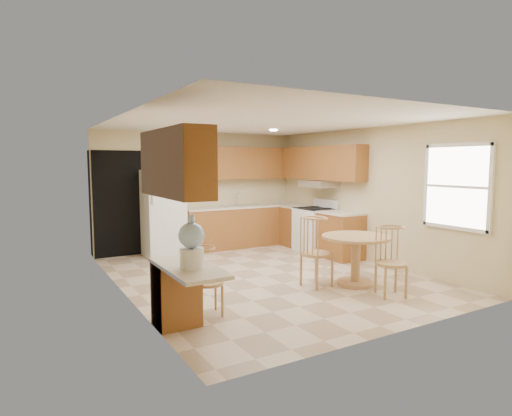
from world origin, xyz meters
TOP-DOWN VIEW (x-y plane):
  - floor at (0.00, 0.00)m, footprint 5.50×5.50m
  - ceiling at (0.00, 0.00)m, footprint 4.50×5.50m
  - wall_back at (0.00, 2.75)m, footprint 4.50×0.02m
  - wall_front at (0.00, -2.75)m, footprint 4.50×0.02m
  - wall_left at (-2.25, 0.00)m, footprint 0.02×5.50m
  - wall_right at (2.25, 0.00)m, footprint 0.02×5.50m
  - doorway at (-1.75, 2.73)m, footprint 0.90×0.02m
  - base_cab_back at (0.88, 2.45)m, footprint 2.75×0.60m
  - counter_back at (0.88, 2.45)m, footprint 2.75×0.63m
  - base_cab_right_a at (1.95, 1.85)m, footprint 0.60×0.59m
  - counter_right_a at (1.95, 1.85)m, footprint 0.63×0.59m
  - base_cab_right_b at (1.95, 0.40)m, footprint 0.60×0.80m
  - counter_right_b at (1.95, 0.40)m, footprint 0.63×0.80m
  - upper_cab_back at (0.88, 2.58)m, footprint 2.75×0.33m
  - upper_cab_right at (2.08, 1.21)m, footprint 0.33×2.42m
  - upper_cab_left at (-2.08, -1.60)m, footprint 0.33×1.40m
  - sink at (0.85, 2.45)m, footprint 0.78×0.44m
  - range_hood at (2.00, 1.18)m, footprint 0.50×0.76m
  - desk_pedestal at (-2.00, -1.32)m, footprint 0.48×0.42m
  - desk_top at (-2.00, -1.70)m, footprint 0.50×1.20m
  - window at (2.23, -1.85)m, footprint 0.06×1.12m
  - can_light_a at (-0.50, 1.20)m, footprint 0.14×0.14m
  - can_light_b at (0.90, 1.20)m, footprint 0.14×0.14m
  - refrigerator at (-0.95, 2.40)m, footprint 0.76×0.74m
  - stove at (1.92, 1.18)m, footprint 0.65×0.76m
  - dining_table at (0.91, -1.13)m, footprint 1.03×1.03m
  - chair_table_a at (0.36, -0.98)m, footprint 0.46×0.60m
  - chair_table_b at (0.96, -1.88)m, footprint 0.43×0.47m
  - chair_desk at (-1.55, -1.28)m, footprint 0.37×0.48m
  - water_crock at (-2.00, -1.82)m, footprint 0.27×0.27m

SIDE VIEW (x-z plane):
  - floor at x=0.00m, z-range 0.00..0.00m
  - desk_pedestal at x=-2.00m, z-range 0.00..0.72m
  - base_cab_back at x=0.88m, z-range 0.00..0.87m
  - base_cab_right_a at x=1.95m, z-range 0.00..0.87m
  - base_cab_right_b at x=1.95m, z-range 0.00..0.87m
  - stove at x=1.92m, z-range -0.08..1.01m
  - dining_table at x=0.91m, z-range 0.12..0.88m
  - chair_desk at x=-1.55m, z-range 0.09..0.93m
  - chair_table_b at x=0.96m, z-range 0.11..1.07m
  - chair_table_a at x=0.36m, z-range 0.11..1.16m
  - desk_top at x=-2.00m, z-range 0.73..0.77m
  - refrigerator at x=-0.95m, z-range 0.00..1.72m
  - counter_back at x=0.88m, z-range 0.87..0.91m
  - counter_right_a at x=1.95m, z-range 0.87..0.91m
  - counter_right_b at x=1.95m, z-range 0.87..0.91m
  - sink at x=0.85m, z-range 0.91..0.92m
  - water_crock at x=-2.00m, z-range 0.74..1.30m
  - doorway at x=-1.75m, z-range 0.00..2.10m
  - wall_back at x=0.00m, z-range 0.00..2.50m
  - wall_front at x=0.00m, z-range 0.00..2.50m
  - wall_left at x=-2.25m, z-range 0.00..2.50m
  - wall_right at x=2.25m, z-range 0.00..2.50m
  - range_hood at x=2.00m, z-range 1.35..1.49m
  - window at x=2.23m, z-range 0.85..2.15m
  - upper_cab_back at x=0.88m, z-range 1.50..2.20m
  - upper_cab_right at x=2.08m, z-range 1.50..2.20m
  - upper_cab_left at x=-2.08m, z-range 1.50..2.20m
  - can_light_a at x=-0.50m, z-range 2.48..2.49m
  - can_light_b at x=0.90m, z-range 2.48..2.49m
  - ceiling at x=0.00m, z-range 2.49..2.51m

